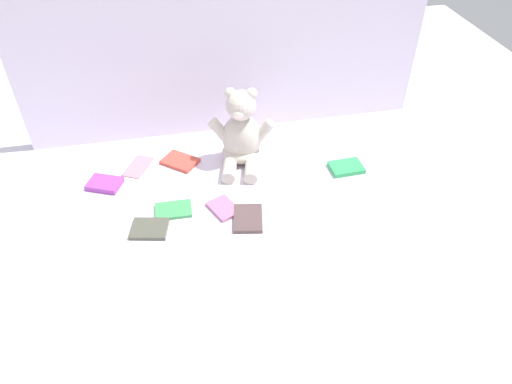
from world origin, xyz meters
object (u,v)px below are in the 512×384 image
Objects in this scene: book_case_4 at (248,218)px; book_case_5 at (180,161)px; book_case_2 at (150,229)px; book_case_0 at (224,208)px; book_case_3 at (346,167)px; teddy_bear at (242,136)px; book_case_1 at (173,210)px; book_case_7 at (105,184)px; book_case_6 at (138,166)px.

book_case_4 is 0.41m from book_case_5.
book_case_0 is at bearing -66.23° from book_case_2.
book_case_3 is 0.63m from book_case_5.
book_case_1 is at bearing -125.71° from teddy_bear.
teddy_bear is 0.26m from book_case_5.
book_case_7 is (-0.40, 0.21, 0.00)m from book_case_0.
book_case_0 is 0.85× the size of book_case_4.
book_case_0 is 0.41m from book_case_6.
book_case_0 is 0.25m from book_case_2.
book_case_5 is (-0.23, 0.03, -0.10)m from teddy_bear.
book_case_1 is at bearing -40.20° from book_case_6.
teddy_bear reaches higher than book_case_1.
book_case_2 is at bearing 133.73° from book_case_1.
teddy_bear is 0.30m from book_case_0.
book_case_3 is at bearing 114.54° from book_case_5.
book_case_3 reaches higher than book_case_4.
book_case_3 is 0.78m from book_case_6.
book_case_5 is at bearing 128.91° from book_case_4.
book_case_4 is 0.97× the size of book_case_6.
book_case_7 is at bearing 127.80° from book_case_0.
book_case_1 is (-0.28, -0.24, -0.10)m from teddy_bear.
book_case_5 is (-0.19, 0.36, -0.00)m from book_case_4.
book_case_3 is (0.48, 0.13, 0.00)m from book_case_0.
book_case_2 and book_case_4 have the same top height.
book_case_4 is at bearing 113.05° from book_case_3.
book_case_1 is 0.92× the size of book_case_6.
book_case_3 is 0.93× the size of book_case_5.
book_case_2 is at bearing -125.23° from teddy_bear.
book_case_7 reaches higher than book_case_1.
book_case_2 is at bearing 19.57° from book_case_5.
book_case_4 is at bearing -18.67° from book_case_6.
book_case_1 is 0.27m from book_case_5.
book_case_0 is at bearing -19.41° from book_case_6.
book_case_1 is at bearing 30.37° from book_case_5.
book_case_7 is (-0.23, 0.18, 0.00)m from book_case_1.
teddy_bear is 0.52m from book_case_7.
book_case_0 is at bearing 147.63° from book_case_4.
book_case_5 is at bearing -173.73° from teddy_bear.
book_case_0 is 0.90× the size of book_case_1.
teddy_bear is 0.35m from book_case_4.
book_case_0 is 0.32m from book_case_5.
book_case_2 is 0.37m from book_case_5.
teddy_bear is 2.48× the size of book_case_3.
book_case_6 is (-0.35, 0.36, -0.00)m from book_case_4.
book_case_4 reaches higher than book_case_1.
book_case_1 is at bearing 96.75° from book_case_3.
book_case_1 reaches higher than book_case_6.
book_case_3 reaches higher than book_case_6.
book_case_0 is 0.91× the size of book_case_3.
book_case_6 is at bearing 144.54° from book_case_4.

